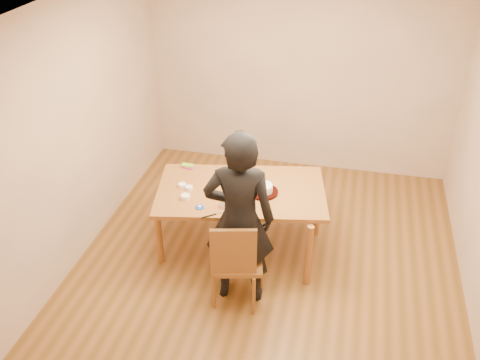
% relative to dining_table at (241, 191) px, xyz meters
% --- Properties ---
extents(room_shell, '(4.00, 4.50, 2.70)m').
position_rel_dining_table_xyz_m(room_shell, '(0.34, 0.13, 0.62)').
color(room_shell, brown).
rests_on(room_shell, ground).
extents(dining_table, '(1.91, 1.34, 0.04)m').
position_rel_dining_table_xyz_m(dining_table, '(0.00, 0.00, 0.00)').
color(dining_table, brown).
rests_on(dining_table, floor).
extents(dining_chair, '(0.54, 0.54, 0.04)m').
position_rel_dining_table_xyz_m(dining_chair, '(0.15, -0.78, -0.28)').
color(dining_chair, brown).
rests_on(dining_chair, floor).
extents(cake_plate, '(0.32, 0.32, 0.02)m').
position_rel_dining_table_xyz_m(cake_plate, '(0.23, -0.01, 0.03)').
color(cake_plate, '#AB110B').
rests_on(cake_plate, dining_table).
extents(cake, '(0.20, 0.20, 0.06)m').
position_rel_dining_table_xyz_m(cake, '(0.23, -0.01, 0.08)').
color(cake, white).
rests_on(cake, cake_plate).
extents(frosting_dome, '(0.20, 0.20, 0.03)m').
position_rel_dining_table_xyz_m(frosting_dome, '(0.23, -0.01, 0.12)').
color(frosting_dome, white).
rests_on(frosting_dome, cake).
extents(frosting_tub, '(0.10, 0.10, 0.09)m').
position_rel_dining_table_xyz_m(frosting_tub, '(-0.08, -0.34, 0.06)').
color(frosting_tub, white).
rests_on(frosting_tub, dining_table).
extents(frosting_lid, '(0.09, 0.09, 0.01)m').
position_rel_dining_table_xyz_m(frosting_lid, '(-0.33, -0.42, 0.03)').
color(frosting_lid, '#18399C').
rests_on(frosting_lid, dining_table).
extents(frosting_dollop, '(0.04, 0.04, 0.02)m').
position_rel_dining_table_xyz_m(frosting_dollop, '(-0.33, -0.42, 0.04)').
color(frosting_dollop, white).
rests_on(frosting_dollop, frosting_lid).
extents(ramekin_green, '(0.09, 0.09, 0.04)m').
position_rel_dining_table_xyz_m(ramekin_green, '(-0.51, -0.30, 0.04)').
color(ramekin_green, white).
rests_on(ramekin_green, dining_table).
extents(ramekin_yellow, '(0.08, 0.08, 0.04)m').
position_rel_dining_table_xyz_m(ramekin_yellow, '(-0.61, -0.09, 0.04)').
color(ramekin_yellow, white).
rests_on(ramekin_yellow, dining_table).
extents(ramekin_multi, '(0.08, 0.08, 0.04)m').
position_rel_dining_table_xyz_m(ramekin_multi, '(-0.53, -0.12, 0.04)').
color(ramekin_multi, white).
rests_on(ramekin_multi, dining_table).
extents(candy_box_pink, '(0.14, 0.09, 0.02)m').
position_rel_dining_table_xyz_m(candy_box_pink, '(-0.68, 0.32, 0.03)').
color(candy_box_pink, '#CF308F').
rests_on(candy_box_pink, dining_table).
extents(candy_box_green, '(0.13, 0.07, 0.02)m').
position_rel_dining_table_xyz_m(candy_box_green, '(-0.69, 0.32, 0.05)').
color(candy_box_green, green).
rests_on(candy_box_green, candy_box_pink).
extents(spatula, '(0.13, 0.11, 0.01)m').
position_rel_dining_table_xyz_m(spatula, '(-0.20, -0.54, 0.03)').
color(spatula, black).
rests_on(spatula, dining_table).
extents(person, '(0.70, 0.50, 1.80)m').
position_rel_dining_table_xyz_m(person, '(0.15, -0.73, 0.17)').
color(person, black).
rests_on(person, floor).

